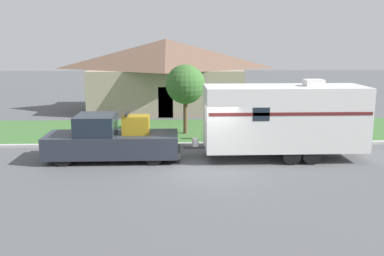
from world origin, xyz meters
The scene contains 8 objects.
ground_plane centered at (0.00, 0.00, 0.00)m, with size 120.00×120.00×0.00m, color #515456.
curb_strip centered at (0.00, 3.75, 0.07)m, with size 80.00×0.30×0.14m.
lawn_strip centered at (0.00, 7.40, 0.01)m, with size 80.00×7.00×0.03m.
house_across_street centered at (-1.95, 15.27, 2.75)m, with size 11.64×7.59×5.30m.
pickup_truck centered at (-4.13, 1.30, 0.88)m, with size 5.83×2.09×2.09m.
travel_trailer centered at (3.46, 1.30, 1.84)m, with size 7.90×2.42×3.50m.
mailbox centered at (0.90, 4.77, 1.03)m, with size 0.48×0.20×1.34m.
tree_in_yard centered at (-0.74, 6.55, 2.78)m, with size 2.17×2.17×3.89m.
Camera 1 is at (-1.35, -17.00, 5.12)m, focal length 40.00 mm.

